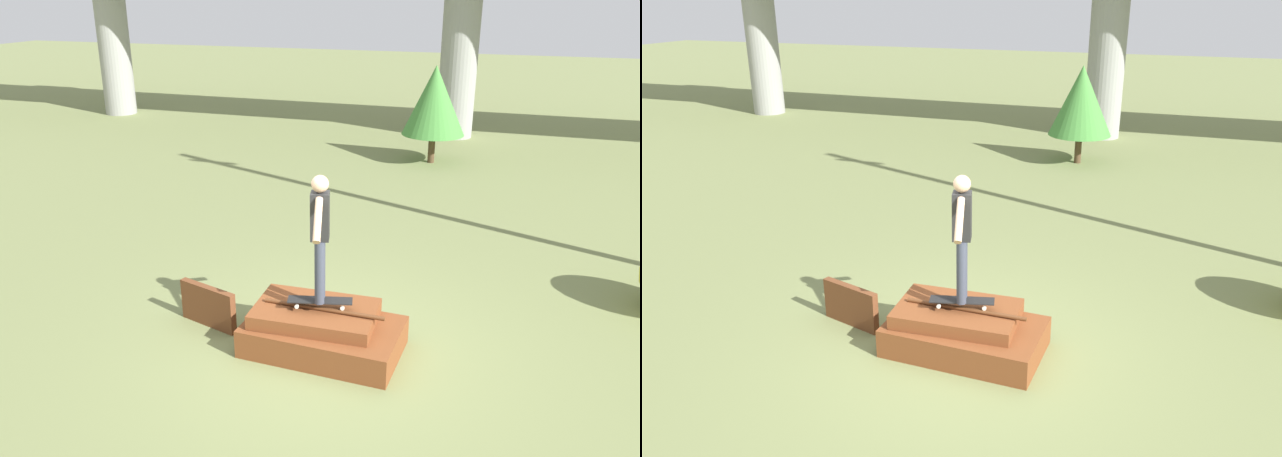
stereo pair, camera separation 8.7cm
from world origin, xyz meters
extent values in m
plane|color=olive|center=(0.00, 0.00, 0.00)|extent=(80.00, 80.00, 0.00)
cube|color=brown|center=(0.00, 0.00, 0.19)|extent=(1.97, 1.20, 0.37)
cube|color=brown|center=(-0.13, 0.06, 0.46)|extent=(1.58, 1.04, 0.19)
cylinder|color=#5B3319|center=(0.00, 0.00, 0.58)|extent=(1.56, 0.05, 0.05)
cube|color=brown|center=(-1.68, 0.10, 0.29)|extent=(0.91, 0.35, 0.58)
cube|color=black|center=(-0.05, 0.02, 0.69)|extent=(0.83, 0.39, 0.01)
cylinder|color=silver|center=(0.20, 0.17, 0.63)|extent=(0.06, 0.04, 0.05)
cylinder|color=silver|center=(0.24, 0.01, 0.63)|extent=(0.06, 0.04, 0.05)
cylinder|color=silver|center=(-0.35, 0.03, 0.63)|extent=(0.06, 0.04, 0.05)
cylinder|color=silver|center=(-0.31, -0.13, 0.63)|extent=(0.06, 0.04, 0.05)
cylinder|color=#383D4C|center=(-0.07, 0.10, 1.10)|extent=(0.12, 0.12, 0.81)
cylinder|color=#383D4C|center=(-0.03, -0.06, 1.10)|extent=(0.12, 0.12, 0.81)
cube|color=black|center=(-0.05, 0.02, 1.80)|extent=(0.26, 0.26, 0.59)
sphere|color=tan|center=(-0.05, 0.02, 2.20)|extent=(0.21, 0.21, 0.21)
cylinder|color=tan|center=(-0.13, 0.33, 1.87)|extent=(0.21, 0.50, 0.43)
cylinder|color=tan|center=(0.03, -0.29, 1.87)|extent=(0.21, 0.50, 0.43)
cylinder|color=gray|center=(-12.10, 12.95, 2.66)|extent=(1.10, 1.10, 5.33)
cylinder|color=gray|center=(0.00, 12.95, 2.66)|extent=(1.10, 1.10, 5.33)
cylinder|color=#4C3823|center=(-0.17, 9.62, 0.38)|extent=(0.18, 0.18, 0.75)
cone|color=#428438|center=(-0.17, 9.62, 1.64)|extent=(1.62, 1.62, 1.76)
camera|label=1|loc=(2.14, -6.53, 4.31)|focal=35.00mm
camera|label=2|loc=(2.22, -6.50, 4.31)|focal=35.00mm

